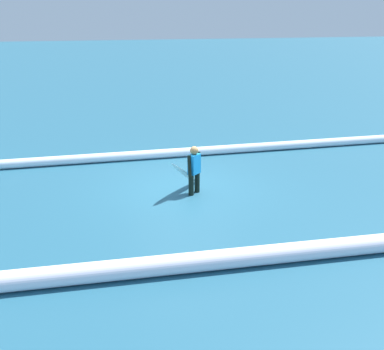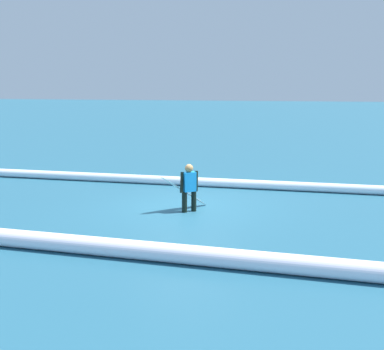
% 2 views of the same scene
% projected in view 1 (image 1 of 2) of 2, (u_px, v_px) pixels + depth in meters
% --- Properties ---
extents(ground_plane, '(165.70, 165.70, 0.00)m').
position_uv_depth(ground_plane, '(182.00, 187.00, 13.15)').
color(ground_plane, '#235870').
extents(surfer, '(0.42, 0.43, 1.29)m').
position_uv_depth(surfer, '(194.00, 168.00, 12.48)').
color(surfer, black).
rests_on(surfer, ground_plane).
extents(surfboard, '(1.18, 1.39, 1.03)m').
position_uv_depth(surfboard, '(185.00, 173.00, 12.71)').
color(surfboard, white).
rests_on(surfboard, ground_plane).
extents(wave_crest_foreground, '(23.42, 1.09, 0.29)m').
position_uv_depth(wave_crest_foreground, '(131.00, 156.00, 15.58)').
color(wave_crest_foreground, white).
rests_on(wave_crest_foreground, ground_plane).
extents(wave_crest_midground, '(15.57, 1.51, 0.38)m').
position_uv_depth(wave_crest_midground, '(379.00, 243.00, 9.51)').
color(wave_crest_midground, white).
rests_on(wave_crest_midground, ground_plane).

